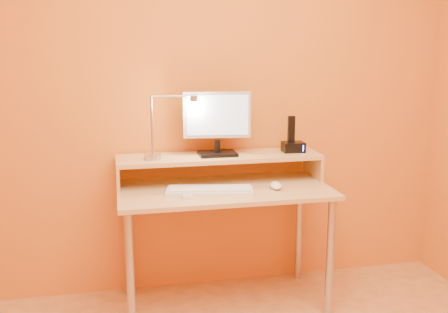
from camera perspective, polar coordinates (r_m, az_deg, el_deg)
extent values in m
cube|color=orange|center=(3.13, -1.17, 7.44)|extent=(3.00, 0.04, 2.50)
cylinder|color=#B1B1B9|center=(2.75, -10.38, -12.98)|extent=(0.04, 0.04, 0.69)
cylinder|color=#B1B1B9|center=(2.97, 11.72, -11.04)|extent=(0.04, 0.04, 0.69)
cylinder|color=#B1B1B9|center=(3.21, -10.67, -9.24)|extent=(0.04, 0.04, 0.69)
cylinder|color=#B1B1B9|center=(3.40, 8.34, -7.90)|extent=(0.04, 0.04, 0.69)
cube|color=tan|center=(2.92, 0.06, -3.75)|extent=(1.20, 0.60, 0.02)
cube|color=tan|center=(2.98, -11.74, -2.06)|extent=(0.02, 0.30, 0.14)
cube|color=tan|center=(3.21, 9.88, -1.00)|extent=(0.02, 0.30, 0.14)
cube|color=tan|center=(3.02, -0.53, -0.07)|extent=(1.20, 0.30, 0.02)
cube|color=black|center=(3.01, -0.74, 0.32)|extent=(0.22, 0.16, 0.02)
cylinder|color=black|center=(3.01, -0.74, 1.15)|extent=(0.04, 0.04, 0.07)
cube|color=silver|center=(2.99, -0.79, 4.67)|extent=(0.39, 0.09, 0.27)
cube|color=black|center=(3.01, -0.88, 4.73)|extent=(0.35, 0.06, 0.23)
cube|color=#BBDAFB|center=(2.97, -0.72, 4.63)|extent=(0.36, 0.05, 0.23)
cylinder|color=#B1B1B9|center=(2.94, -7.93, -0.04)|extent=(0.10, 0.10, 0.02)
cylinder|color=#B1B1B9|center=(2.90, -8.03, 3.39)|extent=(0.01, 0.01, 0.33)
cylinder|color=#B1B1B9|center=(2.89, -5.75, 6.71)|extent=(0.24, 0.01, 0.01)
cylinder|color=#B1B1B9|center=(2.91, -3.38, 6.48)|extent=(0.04, 0.04, 0.03)
cylinder|color=#FFEAC6|center=(2.91, -3.37, 6.17)|extent=(0.03, 0.03, 0.00)
cube|color=black|center=(3.13, 7.71, 1.06)|extent=(0.13, 0.10, 0.06)
cube|color=black|center=(3.11, 7.51, 3.04)|extent=(0.04, 0.03, 0.16)
cube|color=#1C3BF1|center=(3.10, 8.81, 0.91)|extent=(0.01, 0.00, 0.04)
cube|color=white|center=(2.81, -1.61, -3.88)|extent=(0.49, 0.23, 0.02)
ellipsoid|color=white|center=(2.90, 5.82, -3.23)|extent=(0.08, 0.12, 0.04)
cube|color=white|center=(2.79, -4.39, -4.04)|extent=(0.06, 0.19, 0.02)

